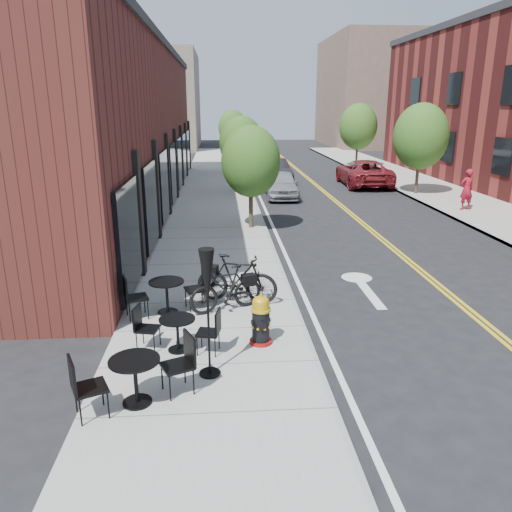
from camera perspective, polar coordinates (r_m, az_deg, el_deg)
name	(u,v)px	position (r m, az deg, el deg)	size (l,w,h in m)	color
ground	(305,331)	(10.81, 5.68, -8.51)	(120.00, 120.00, 0.00)	black
sidewalk_near	(215,223)	(20.13, -4.74, 3.76)	(4.00, 70.00, 0.12)	#9E9B93
sidewalk_far	(502,218)	(23.31, 26.31, 3.87)	(4.00, 70.00, 0.12)	#9E9B93
building_near	(114,130)	(24.10, -15.95, 13.63)	(5.00, 28.00, 7.00)	#4E2019
bg_building_left	(161,101)	(57.94, -10.81, 17.02)	(8.00, 14.00, 10.00)	#726656
bg_building_right	(372,92)	(62.21, 13.08, 17.78)	(10.00, 16.00, 12.00)	brown
tree_near_a	(251,162)	(18.75, -0.60, 10.74)	(2.20, 2.20, 3.81)	#382B1E
tree_near_b	(241,143)	(26.70, -1.69, 12.82)	(2.30, 2.30, 3.98)	#382B1E
tree_near_c	(236,137)	(34.69, -2.29, 13.45)	(2.10, 2.10, 3.67)	#382B1E
tree_near_d	(233,128)	(42.66, -2.67, 14.45)	(2.40, 2.40, 4.11)	#382B1E
tree_far_b	(421,136)	(27.66, 18.32, 12.85)	(2.80, 2.80, 4.62)	#382B1E
tree_far_c	(358,127)	(39.04, 11.61, 14.29)	(2.80, 2.80, 4.62)	#382B1E
fire_hydrant	(261,320)	(9.78, 0.56, -7.36)	(0.57, 0.57, 1.02)	maroon
bicycle_left	(226,289)	(11.29, -3.46, -3.76)	(0.49, 1.75, 1.05)	black
bicycle_right	(237,279)	(11.74, -2.21, -2.60)	(0.55, 1.94, 1.17)	black
bistro_set_a	(135,375)	(8.15, -13.63, -13.06)	(1.86, 1.18, 0.99)	black
bistro_set_b	(178,330)	(9.64, -8.96, -8.30)	(1.63, 0.82, 0.86)	black
bistro_set_c	(167,292)	(11.34, -10.16, -4.08)	(1.86, 1.02, 0.98)	black
patio_umbrella	(207,286)	(8.28, -5.58, -3.46)	(0.37, 0.37, 2.28)	black
parked_car_a	(282,184)	(25.97, 2.95, 8.17)	(1.61, 3.99, 1.36)	gray
parked_car_b	(274,171)	(31.14, 2.11, 9.70)	(1.51, 4.33, 1.43)	black
parked_car_c	(254,158)	(37.88, -0.26, 11.12)	(2.22, 5.46, 1.58)	#B1B2B6
parked_car_far	(363,173)	(30.56, 12.19, 9.29)	(2.53, 5.50, 1.53)	maroon
pedestrian	(467,189)	(24.14, 22.95, 7.02)	(0.66, 0.43, 1.81)	maroon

